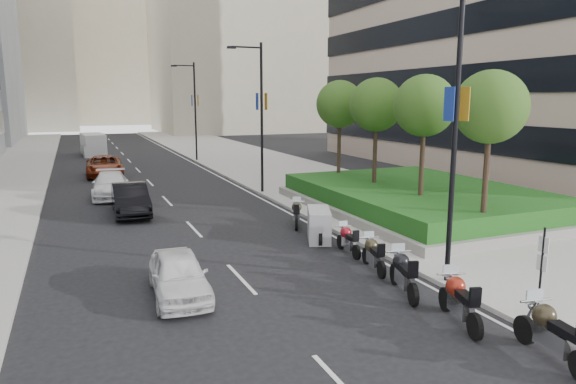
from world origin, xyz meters
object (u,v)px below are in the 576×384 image
parking_sign (542,267)px  motorcycle_3 (373,255)px  motorcycle_0 (551,333)px  car_c (111,185)px  car_b (130,199)px  lamp_post_2 (193,106)px  delivery_van (93,146)px  car_d (104,166)px  motorcycle_4 (348,240)px  motorcycle_6 (297,214)px  lamp_post_1 (259,111)px  motorcycle_2 (403,274)px  motorcycle_1 (459,300)px  car_a (179,275)px  lamp_post_0 (451,122)px  motorcycle_5 (319,225)px

parking_sign → motorcycle_3: (-1.91, 5.05, -0.89)m
motorcycle_0 → car_c: size_ratio=0.49×
motorcycle_3 → car_b: (-6.66, 12.11, 0.22)m
lamp_post_2 → car_b: (-7.92, -20.84, -4.29)m
car_c → delivery_van: 24.66m
lamp_post_2 → car_d: lamp_post_2 is taller
motorcycle_4 → motorcycle_6: size_ratio=0.99×
lamp_post_2 → car_b: lamp_post_2 is taller
lamp_post_1 → motorcycle_2: bearing=-95.2°
motorcycle_4 → car_d: car_d is taller
lamp_post_1 → motorcycle_0: lamp_post_1 is taller
lamp_post_1 → car_c: 9.86m
motorcycle_3 → car_c: size_ratio=0.42×
motorcycle_6 → delivery_van: bearing=35.8°
lamp_post_1 → parking_sign: lamp_post_1 is taller
lamp_post_2 → motorcycle_3: size_ratio=4.31×
motorcycle_1 → motorcycle_4: motorcycle_1 is taller
motorcycle_1 → motorcycle_4: 6.46m
motorcycle_4 → car_c: 17.09m
parking_sign → motorcycle_2: size_ratio=1.08×
lamp_post_1 → motorcycle_0: (-0.89, -21.71, -4.41)m
motorcycle_2 → car_a: 6.65m
lamp_post_2 → parking_sign: lamp_post_2 is taller
parking_sign → motorcycle_3: size_ratio=1.20×
motorcycle_6 → car_d: (-7.20, 19.66, 0.20)m
car_b → car_c: 5.34m
lamp_post_0 → delivery_van: size_ratio=1.67×
motorcycle_4 → delivery_van: delivery_van is taller
car_a → car_b: (-0.14, 11.88, 0.11)m
car_c → motorcycle_1: bearing=-67.5°
motorcycle_2 → car_b: car_b is taller
motorcycle_3 → car_c: bearing=35.0°
parking_sign → motorcycle_3: 5.47m
motorcycle_2 → motorcycle_3: (0.32, 2.17, -0.07)m
parking_sign → car_a: parking_sign is taller
motorcycle_1 → motorcycle_3: motorcycle_1 is taller
motorcycle_3 → motorcycle_4: size_ratio=1.05×
motorcycle_1 → motorcycle_4: bearing=13.0°
motorcycle_3 → motorcycle_6: size_ratio=1.04×
motorcycle_5 → car_b: bearing=62.3°
motorcycle_5 → car_a: bearing=143.6°
motorcycle_6 → parking_sign: bearing=-147.3°
motorcycle_0 → car_b: (-7.03, 18.86, 0.13)m
motorcycle_1 → car_a: 7.86m
car_b → lamp_post_0: bearing=-59.6°
lamp_post_2 → motorcycle_2: 35.43m
motorcycle_4 → motorcycle_5: (-0.18, 2.11, 0.12)m
car_a → car_b: bearing=94.1°
motorcycle_5 → car_c: car_c is taller
motorcycle_1 → lamp_post_2: bearing=13.9°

